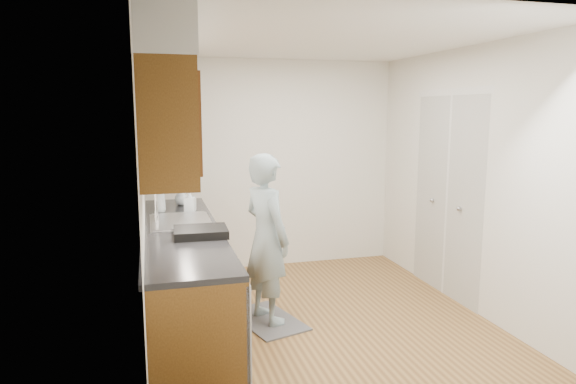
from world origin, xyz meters
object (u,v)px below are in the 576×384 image
object	(u,v)px
soap_bottle_c	(181,196)
dish_rack	(201,232)
soap_bottle_a	(160,199)
steel_can	(193,203)
soap_bottle_b	(190,201)
person	(267,227)

from	to	relation	value
soap_bottle_c	dish_rack	distance (m)	1.37
soap_bottle_a	steel_can	bearing A→B (deg)	8.70
soap_bottle_b	person	bearing A→B (deg)	-43.03
soap_bottle_a	soap_bottle_b	size ratio (longest dim) A/B	1.24
soap_bottle_b	soap_bottle_c	bearing A→B (deg)	98.94
soap_bottle_a	soap_bottle_c	size ratio (longest dim) A/B	1.44
soap_bottle_c	soap_bottle_b	bearing A→B (deg)	-81.06
soap_bottle_a	soap_bottle_b	xyz separation A→B (m)	(0.27, -0.05, -0.02)
person	dish_rack	bearing A→B (deg)	103.53
person	soap_bottle_c	bearing A→B (deg)	14.66
steel_can	soap_bottle_b	bearing A→B (deg)	-109.91
soap_bottle_b	steel_can	distance (m)	0.12
dish_rack	steel_can	bearing A→B (deg)	90.28
person	dish_rack	world-z (taller)	person
soap_bottle_c	person	bearing A→B (deg)	-54.24
soap_bottle_a	steel_can	xyz separation A→B (m)	(0.31, 0.05, -0.07)
soap_bottle_a	soap_bottle_c	bearing A→B (deg)	54.97
person	soap_bottle_b	bearing A→B (deg)	25.87
soap_bottle_b	dish_rack	world-z (taller)	soap_bottle_b
soap_bottle_a	soap_bottle_c	distance (m)	0.38
person	soap_bottle_a	bearing A→B (deg)	33.59
person	dish_rack	xyz separation A→B (m)	(-0.62, -0.43, 0.10)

